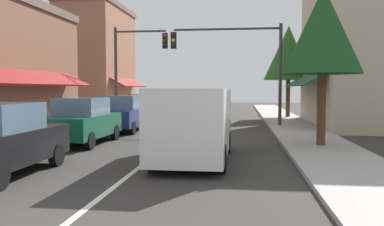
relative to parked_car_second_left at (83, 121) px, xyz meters
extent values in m
plane|color=#33302D|center=(3.26, 7.01, -0.88)|extent=(80.00, 80.00, 0.00)
cube|color=#A39E99|center=(-2.24, 7.01, -0.82)|extent=(2.60, 56.00, 0.12)
cube|color=#A39E99|center=(8.76, 7.01, -0.82)|extent=(2.60, 56.00, 0.12)
cube|color=silver|center=(3.26, 7.01, -0.88)|extent=(0.14, 52.00, 0.01)
cube|color=slate|center=(-3.60, 1.01, 0.52)|extent=(0.08, 10.64, 1.80)
cube|color=maroon|center=(-2.99, 1.01, 1.72)|extent=(1.27, 11.76, 0.73)
cube|color=slate|center=(-3.60, 4.09, 3.36)|extent=(0.08, 1.10, 1.30)
cube|color=#BCAD8E|center=(12.28, 9.01, 3.29)|extent=(4.44, 10.00, 8.33)
cube|color=slate|center=(10.12, 9.01, 0.52)|extent=(0.08, 7.60, 1.80)
cube|color=#194C2D|center=(9.51, 9.01, 1.72)|extent=(1.27, 8.40, 0.73)
cube|color=slate|center=(10.12, 6.81, 5.12)|extent=(0.08, 1.10, 1.30)
cube|color=slate|center=(10.12, 11.21, 5.12)|extent=(0.08, 1.10, 1.30)
cube|color=#8E5B42|center=(-5.59, 17.01, 3.31)|extent=(4.12, 8.00, 8.39)
cube|color=brown|center=(-5.59, 17.01, 7.71)|extent=(4.32, 8.20, 0.40)
cube|color=slate|center=(-3.60, 17.01, 0.52)|extent=(0.08, 6.08, 1.80)
cube|color=maroon|center=(-2.99, 17.01, 1.72)|extent=(1.27, 6.72, 0.73)
cube|color=slate|center=(-3.60, 15.25, 5.16)|extent=(0.08, 1.10, 1.30)
cube|color=slate|center=(-3.60, 18.77, 5.16)|extent=(0.08, 1.10, 1.30)
cube|color=black|center=(0.19, -5.62, -0.17)|extent=(1.75, 4.11, 0.80)
cylinder|color=black|center=(-0.61, -4.28, -0.57)|extent=(0.21, 0.62, 0.62)
cylinder|color=black|center=(0.97, -4.26, -0.57)|extent=(0.21, 0.62, 0.62)
cube|color=#0F4C33|center=(0.00, 0.03, -0.17)|extent=(1.77, 4.12, 0.80)
cube|color=slate|center=(0.00, -0.07, 0.56)|extent=(1.54, 2.02, 0.66)
cylinder|color=black|center=(-0.77, 1.39, -0.57)|extent=(0.21, 0.62, 0.62)
cylinder|color=black|center=(0.81, 1.37, -0.57)|extent=(0.21, 0.62, 0.62)
cylinder|color=black|center=(-0.81, -1.32, -0.57)|extent=(0.21, 0.62, 0.62)
cylinder|color=black|center=(0.78, -1.34, -0.57)|extent=(0.21, 0.62, 0.62)
cube|color=navy|center=(0.23, 4.66, -0.17)|extent=(1.75, 4.11, 0.80)
cube|color=slate|center=(0.23, 4.56, 0.56)|extent=(1.54, 2.01, 0.66)
cylinder|color=black|center=(-0.55, 6.02, -0.57)|extent=(0.21, 0.62, 0.62)
cylinder|color=black|center=(1.04, 6.01, -0.57)|extent=(0.21, 0.62, 0.62)
cylinder|color=black|center=(-0.57, 3.32, -0.57)|extent=(0.21, 0.62, 0.62)
cylinder|color=black|center=(1.01, 3.31, -0.57)|extent=(0.21, 0.62, 0.62)
cube|color=#B7BABF|center=(0.04, 9.57, -0.17)|extent=(1.83, 4.14, 0.80)
cube|color=slate|center=(0.04, 9.47, 0.56)|extent=(1.57, 2.04, 0.66)
cylinder|color=black|center=(-0.79, 10.90, -0.57)|extent=(0.22, 0.63, 0.62)
cylinder|color=black|center=(0.79, 10.94, -0.57)|extent=(0.22, 0.63, 0.62)
cylinder|color=black|center=(-0.72, 8.19, -0.57)|extent=(0.22, 0.63, 0.62)
cylinder|color=black|center=(0.86, 8.24, -0.57)|extent=(0.22, 0.63, 0.62)
cube|color=silver|center=(4.61, -3.03, 0.29)|extent=(1.99, 5.01, 1.90)
cube|color=slate|center=(4.63, -0.63, 0.72)|extent=(1.73, 0.28, 0.84)
cube|color=black|center=(4.63, -0.45, -0.40)|extent=(1.86, 0.21, 0.24)
cylinder|color=black|center=(3.74, -1.47, -0.52)|extent=(0.24, 0.72, 0.72)
cylinder|color=black|center=(5.51, -1.48, -0.52)|extent=(0.24, 0.72, 0.72)
cylinder|color=black|center=(3.72, -4.57, -0.52)|extent=(0.24, 0.72, 0.72)
cylinder|color=black|center=(5.48, -4.58, -0.52)|extent=(0.24, 0.72, 0.72)
cylinder|color=#333333|center=(8.06, 7.63, 1.93)|extent=(0.18, 0.18, 5.61)
cylinder|color=#333333|center=(5.16, 7.63, 4.48)|extent=(5.81, 0.12, 0.12)
cube|color=black|center=(2.25, 7.45, 3.88)|extent=(0.30, 0.24, 0.90)
sphere|color=#420F0F|center=(2.25, 7.32, 4.16)|extent=(0.20, 0.20, 0.20)
sphere|color=yellow|center=(2.25, 7.32, 3.88)|extent=(0.20, 0.20, 0.20)
sphere|color=#0C3316|center=(2.25, 7.32, 3.60)|extent=(0.20, 0.20, 0.20)
cylinder|color=#333333|center=(-1.54, 8.97, 2.00)|extent=(0.18, 0.18, 5.76)
cylinder|color=#333333|center=(-0.01, 8.97, 4.63)|extent=(3.06, 0.12, 0.12)
cube|color=black|center=(1.52, 8.79, 4.03)|extent=(0.30, 0.24, 0.90)
sphere|color=red|center=(1.52, 8.66, 4.31)|extent=(0.20, 0.20, 0.20)
sphere|color=#3D2D0C|center=(1.52, 8.66, 4.03)|extent=(0.20, 0.20, 0.20)
sphere|color=#0C3316|center=(1.52, 8.66, 3.75)|extent=(0.20, 0.20, 0.20)
cylinder|color=#4C331E|center=(8.77, -0.04, 0.64)|extent=(0.30, 0.30, 3.04)
cone|color=#19471E|center=(8.77, -0.04, 3.26)|extent=(2.73, 2.73, 3.01)
cylinder|color=#4C331E|center=(9.26, 14.52, 0.75)|extent=(0.30, 0.30, 3.25)
cone|color=#285B21|center=(9.26, 14.52, 3.75)|extent=(3.45, 3.45, 3.79)
camera|label=1|loc=(5.97, -14.62, 1.24)|focal=37.67mm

